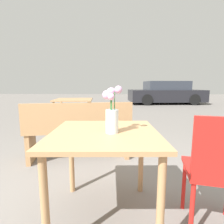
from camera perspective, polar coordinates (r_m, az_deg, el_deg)
The scene contains 7 objects.
ground_plane at distance 1.70m, azimuth -2.23°, elevation -30.80°, with size 40.00×40.00×0.00m, color slate.
table_front at distance 1.39m, azimuth -2.38°, elevation -10.69°, with size 0.85×0.86×0.73m.
flower_vase at distance 1.30m, azimuth -0.07°, elevation -0.76°, with size 0.15×0.17×0.35m.
cafe_chair at distance 1.46m, azimuth 31.51°, elevation -15.35°, with size 0.47×0.47×0.90m.
bench_near at distance 2.52m, azimuth -10.65°, elevation -5.81°, with size 1.52×0.64×0.85m.
table_back at distance 4.42m, azimuth -12.37°, elevation 2.86°, with size 0.99×0.99×0.74m.
parked_car at distance 10.85m, azimuth 17.04°, elevation 5.95°, with size 4.35×2.23×1.31m.
Camera 1 is at (0.10, -1.31, 1.08)m, focal length 28.00 mm.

